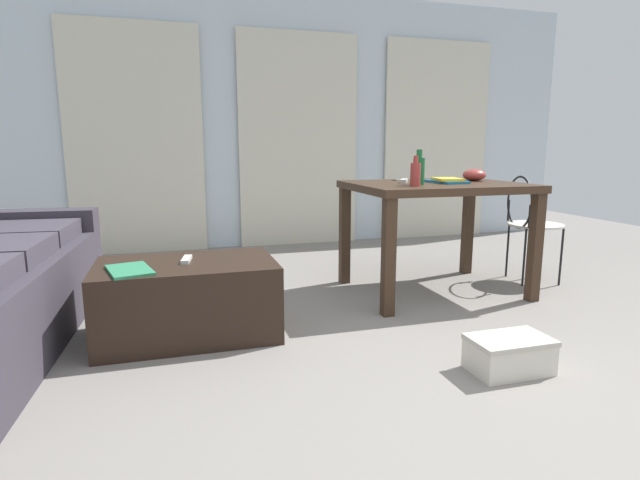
{
  "coord_description": "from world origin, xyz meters",
  "views": [
    {
      "loc": [
        -1.3,
        -1.43,
        1.02
      ],
      "look_at": [
        -0.39,
        1.62,
        0.42
      ],
      "focal_mm": 28.23,
      "sensor_mm": 36.0,
      "label": 1
    }
  ],
  "objects_px": {
    "tv_remote_primary": "(187,259)",
    "wire_chair": "(528,217)",
    "bottle_far": "(415,174)",
    "tv_remote_on_table": "(404,181)",
    "shoebox": "(509,354)",
    "magazine": "(130,270)",
    "bowl": "(474,175)",
    "scissors": "(396,180)",
    "book_stack": "(447,181)",
    "craft_table": "(436,199)",
    "bottle_near": "(419,170)",
    "coffee_table": "(188,299)"
  },
  "relations": [
    {
      "from": "book_stack",
      "to": "shoebox",
      "type": "bearing_deg",
      "value": -106.88
    },
    {
      "from": "magazine",
      "to": "tv_remote_primary",
      "type": "bearing_deg",
      "value": 14.25
    },
    {
      "from": "craft_table",
      "to": "scissors",
      "type": "relative_size",
      "value": 11.47
    },
    {
      "from": "bowl",
      "to": "book_stack",
      "type": "relative_size",
      "value": 0.55
    },
    {
      "from": "bottle_near",
      "to": "scissors",
      "type": "relative_size",
      "value": 2.26
    },
    {
      "from": "bowl",
      "to": "scissors",
      "type": "distance_m",
      "value": 0.57
    },
    {
      "from": "craft_table",
      "to": "tv_remote_primary",
      "type": "relative_size",
      "value": 7.03
    },
    {
      "from": "bottle_far",
      "to": "bowl",
      "type": "xyz_separation_m",
      "value": [
        0.65,
        0.34,
        -0.04
      ]
    },
    {
      "from": "scissors",
      "to": "coffee_table",
      "type": "bearing_deg",
      "value": -155.62
    },
    {
      "from": "book_stack",
      "to": "craft_table",
      "type": "bearing_deg",
      "value": 156.43
    },
    {
      "from": "tv_remote_on_table",
      "to": "book_stack",
      "type": "bearing_deg",
      "value": 6.76
    },
    {
      "from": "wire_chair",
      "to": "shoebox",
      "type": "xyz_separation_m",
      "value": [
        -1.12,
        -1.31,
        -0.42
      ]
    },
    {
      "from": "bottle_far",
      "to": "craft_table",
      "type": "bearing_deg",
      "value": 39.69
    },
    {
      "from": "wire_chair",
      "to": "magazine",
      "type": "distance_m",
      "value": 2.83
    },
    {
      "from": "wire_chair",
      "to": "book_stack",
      "type": "xyz_separation_m",
      "value": [
        -0.74,
        -0.07,
        0.29
      ]
    },
    {
      "from": "bottle_far",
      "to": "scissors",
      "type": "xyz_separation_m",
      "value": [
        0.13,
        0.55,
        -0.08
      ]
    },
    {
      "from": "bottle_far",
      "to": "magazine",
      "type": "bearing_deg",
      "value": -170.81
    },
    {
      "from": "bottle_near",
      "to": "scissors",
      "type": "height_order",
      "value": "bottle_near"
    },
    {
      "from": "wire_chair",
      "to": "bottle_near",
      "type": "bearing_deg",
      "value": -171.49
    },
    {
      "from": "craft_table",
      "to": "bottle_far",
      "type": "height_order",
      "value": "bottle_far"
    },
    {
      "from": "book_stack",
      "to": "bottle_near",
      "type": "bearing_deg",
      "value": -163.19
    },
    {
      "from": "wire_chair",
      "to": "bottle_near",
      "type": "xyz_separation_m",
      "value": [
        -1.0,
        -0.15,
        0.37
      ]
    },
    {
      "from": "craft_table",
      "to": "book_stack",
      "type": "bearing_deg",
      "value": -23.57
    },
    {
      "from": "bottle_far",
      "to": "tv_remote_primary",
      "type": "distance_m",
      "value": 1.48
    },
    {
      "from": "bottle_far",
      "to": "tv_remote_on_table",
      "type": "bearing_deg",
      "value": 75.87
    },
    {
      "from": "tv_remote_on_table",
      "to": "tv_remote_primary",
      "type": "height_order",
      "value": "tv_remote_on_table"
    },
    {
      "from": "tv_remote_on_table",
      "to": "bottle_near",
      "type": "bearing_deg",
      "value": -56.71
    },
    {
      "from": "craft_table",
      "to": "wire_chair",
      "type": "height_order",
      "value": "wire_chair"
    },
    {
      "from": "bowl",
      "to": "coffee_table",
      "type": "bearing_deg",
      "value": -166.72
    },
    {
      "from": "tv_remote_primary",
      "to": "craft_table",
      "type": "bearing_deg",
      "value": 21.38
    },
    {
      "from": "tv_remote_primary",
      "to": "magazine",
      "type": "relative_size",
      "value": 0.55
    },
    {
      "from": "shoebox",
      "to": "magazine",
      "type": "bearing_deg",
      "value": 155.41
    },
    {
      "from": "bowl",
      "to": "scissors",
      "type": "xyz_separation_m",
      "value": [
        -0.52,
        0.21,
        -0.04
      ]
    },
    {
      "from": "wire_chair",
      "to": "bowl",
      "type": "height_order",
      "value": "bowl"
    },
    {
      "from": "bowl",
      "to": "bottle_near",
      "type": "bearing_deg",
      "value": -159.22
    },
    {
      "from": "wire_chair",
      "to": "tv_remote_primary",
      "type": "height_order",
      "value": "wire_chair"
    },
    {
      "from": "bottle_far",
      "to": "book_stack",
      "type": "distance_m",
      "value": 0.41
    },
    {
      "from": "coffee_table",
      "to": "bottle_far",
      "type": "bearing_deg",
      "value": 5.88
    },
    {
      "from": "bottle_near",
      "to": "tv_remote_on_table",
      "type": "height_order",
      "value": "bottle_near"
    },
    {
      "from": "bottle_far",
      "to": "bowl",
      "type": "distance_m",
      "value": 0.74
    },
    {
      "from": "craft_table",
      "to": "shoebox",
      "type": "relative_size",
      "value": 3.14
    },
    {
      "from": "bottle_far",
      "to": "scissors",
      "type": "distance_m",
      "value": 0.57
    },
    {
      "from": "bottle_near",
      "to": "bottle_far",
      "type": "relative_size",
      "value": 1.19
    },
    {
      "from": "wire_chair",
      "to": "shoebox",
      "type": "relative_size",
      "value": 2.2
    },
    {
      "from": "coffee_table",
      "to": "magazine",
      "type": "bearing_deg",
      "value": -155.05
    },
    {
      "from": "tv_remote_on_table",
      "to": "shoebox",
      "type": "distance_m",
      "value": 1.53
    },
    {
      "from": "coffee_table",
      "to": "scissors",
      "type": "height_order",
      "value": "scissors"
    },
    {
      "from": "tv_remote_primary",
      "to": "wire_chair",
      "type": "bearing_deg",
      "value": 18.55
    },
    {
      "from": "tv_remote_on_table",
      "to": "tv_remote_primary",
      "type": "xyz_separation_m",
      "value": [
        -1.49,
        -0.45,
        -0.36
      ]
    },
    {
      "from": "bottle_far",
      "to": "tv_remote_on_table",
      "type": "relative_size",
      "value": 1.09
    }
  ]
}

